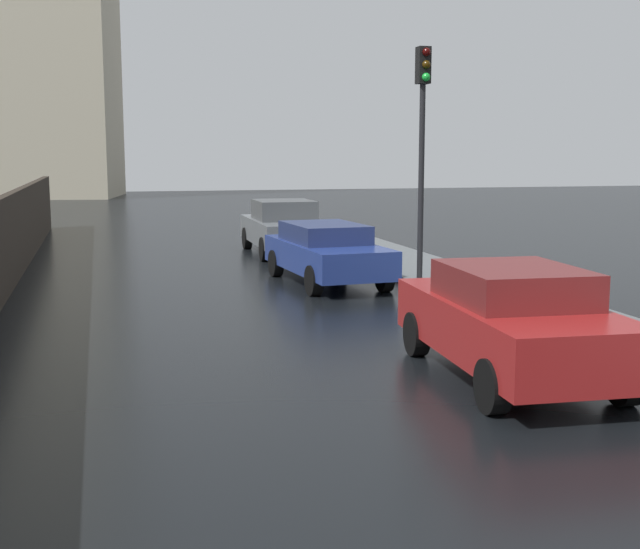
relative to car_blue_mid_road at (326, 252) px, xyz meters
name	(u,v)px	position (x,y,z in m)	size (l,w,h in m)	color
car_blue_mid_road	(326,252)	(0.00, 0.00, 0.00)	(2.00, 4.35, 1.31)	navy
car_red_far_ahead	(511,320)	(0.21, -8.11, 0.05)	(2.01, 4.23, 1.45)	maroon
car_grey_behind_camera	(284,227)	(0.24, 5.49, 0.07)	(1.90, 4.47, 1.53)	slate
traffic_light	(423,122)	(1.78, -1.06, 2.78)	(0.26, 0.39, 4.87)	black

